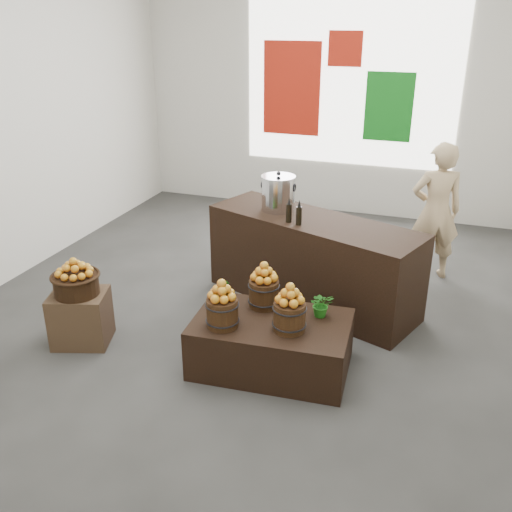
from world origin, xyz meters
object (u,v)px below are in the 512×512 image
(counter, at_px, (312,261))
(shopper, at_px, (436,212))
(display_table, at_px, (271,344))
(stock_pot_left, at_px, (278,194))
(crate, at_px, (81,318))
(wicker_basket, at_px, (76,285))

(counter, xyz_separation_m, shopper, (1.20, 1.13, 0.35))
(display_table, bearing_deg, shopper, 59.94)
(stock_pot_left, bearing_deg, crate, -129.64)
(display_table, xyz_separation_m, counter, (0.02, 1.38, 0.25))
(crate, relative_size, stock_pot_left, 1.44)
(stock_pot_left, xyz_separation_m, shopper, (1.66, 0.96, -0.33))
(stock_pot_left, relative_size, shopper, 0.22)
(crate, bearing_deg, counter, 39.71)
(wicker_basket, distance_m, display_table, 1.94)
(counter, bearing_deg, stock_pot_left, -180.00)
(display_table, height_order, shopper, shopper)
(display_table, distance_m, shopper, 2.86)
(crate, relative_size, display_table, 0.38)
(crate, bearing_deg, shopper, 41.07)
(counter, relative_size, shopper, 1.43)
(wicker_basket, distance_m, stock_pot_left, 2.34)
(wicker_basket, xyz_separation_m, counter, (1.91, 1.59, -0.14))
(counter, distance_m, shopper, 1.68)
(wicker_basket, xyz_separation_m, stock_pot_left, (1.46, 1.76, 0.53))
(crate, bearing_deg, display_table, 6.14)
(wicker_basket, xyz_separation_m, shopper, (3.11, 2.71, 0.21))
(crate, distance_m, stock_pot_left, 2.45)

